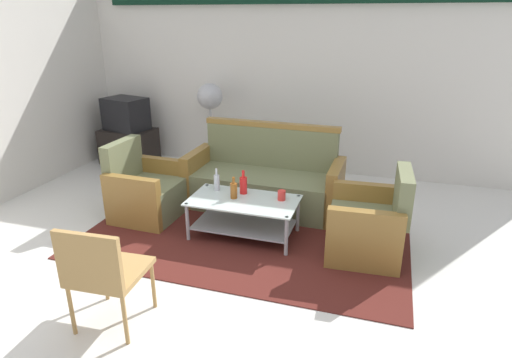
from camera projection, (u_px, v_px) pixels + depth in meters
The scene contains 15 objects.
ground_plane at pixel (228, 278), 3.77m from camera, with size 14.00×14.00×0.00m, color silver.
wall_back at pixel (304, 67), 5.97m from camera, with size 6.52×0.19×2.80m.
rug at pixel (248, 231), 4.57m from camera, with size 3.27×2.16×0.01m, color #511E19.
couch at pixel (264, 182), 5.08m from camera, with size 1.81×0.77×0.96m.
armchair_left at pixel (146, 192), 4.85m from camera, with size 0.72×0.78×0.85m.
armchair_right at pixel (368, 226), 4.07m from camera, with size 0.74×0.79×0.85m.
coffee_table at pixel (244, 212), 4.40m from camera, with size 1.10×0.60×0.40m.
bottle_brown at pixel (234, 190), 4.36m from camera, with size 0.07×0.07×0.23m.
bottle_red at pixel (243, 185), 4.47m from camera, with size 0.08×0.08×0.25m.
bottle_clear at pixel (217, 182), 4.55m from camera, with size 0.06×0.06×0.24m.
cup at pixel (282, 195), 4.33m from camera, with size 0.08×0.08×0.10m, color red.
tv_stand at pixel (129, 146), 6.68m from camera, with size 0.80×0.50×0.52m, color black.
television at pixel (126, 114), 6.50m from camera, with size 0.68×0.56×0.48m.
pedestal_fan at pixel (210, 102), 6.08m from camera, with size 0.36×0.36×1.27m.
wicker_chair at pixel (102, 270), 3.00m from camera, with size 0.51×0.51×0.84m.
Camera 1 is at (1.19, -3.00, 2.15)m, focal length 30.30 mm.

